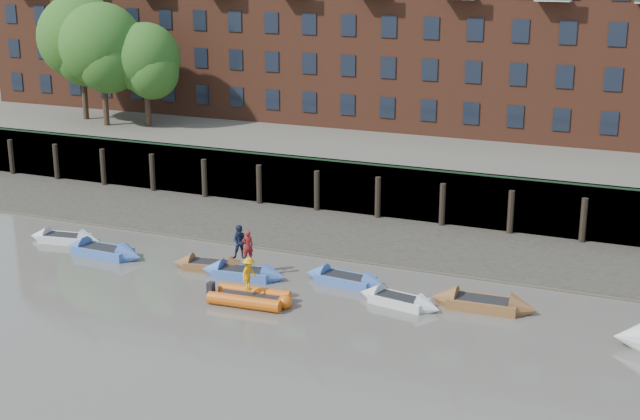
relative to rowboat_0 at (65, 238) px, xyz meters
The scene contains 17 objects.
ground 19.61m from the rowboat_0, 32.86° to the right, with size 220.00×220.00×0.00m, color #605A52.
foreshore 18.04m from the rowboat_0, 24.06° to the left, with size 110.00×8.00×0.50m, color #3D382F.
mud_band 16.94m from the rowboat_0, 13.51° to the left, with size 110.00×1.60×0.10m, color #4C4336.
river_wall 20.27m from the rowboat_0, 35.47° to the left, with size 110.00×1.23×3.30m.
bank_terrace 30.27m from the rowboat_0, 56.99° to the left, with size 110.00×28.00×3.20m, color #5E594D.
tree_cluster 20.97m from the rowboat_0, 118.69° to the left, with size 11.76×7.74×9.40m.
rowboat_0 is the anchor object (origin of this frame).
rowboat_1 3.58m from the rowboat_0, 17.68° to the right, with size 4.81×1.54×1.38m.
rowboat_2 9.75m from the rowboat_0, ahead, with size 4.26×1.89×1.19m.
rowboat_3 11.82m from the rowboat_0, ahead, with size 4.57×1.75×1.30m.
rowboat_4 16.76m from the rowboat_0, ahead, with size 4.47×1.66×1.27m.
rowboat_5 20.05m from the rowboat_0, ahead, with size 4.26×1.91×1.19m.
rowboat_6 23.64m from the rowboat_0, ahead, with size 4.91×1.62×1.41m.
rib_tender 14.31m from the rowboat_0, 15.83° to the right, with size 3.91×2.04×0.67m.
person_rower_a 12.14m from the rowboat_0, ahead, with size 0.57×0.38×1.58m, color maroon.
person_rower_b 11.65m from the rowboat_0, ahead, with size 0.84×0.65×1.73m, color #19233F.
person_rib_crew 14.17m from the rowboat_0, 15.86° to the right, with size 1.01×0.58×1.56m, color orange.
Camera 1 is at (15.15, -27.02, 15.53)m, focal length 50.00 mm.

